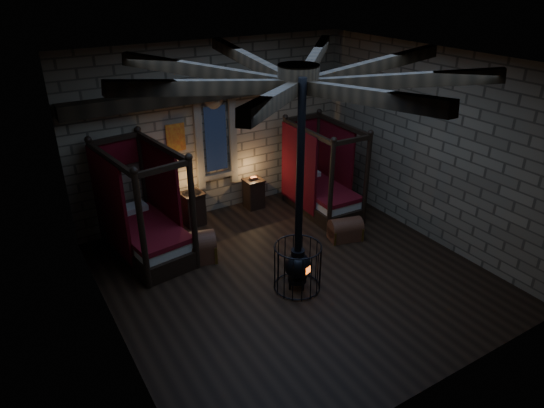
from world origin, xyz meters
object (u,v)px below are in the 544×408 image
trunk_left (193,248)px  trunk_right (345,230)px  bed_right (321,190)px  stove (298,262)px  bed_left (145,229)px

trunk_left → trunk_right: (3.32, -0.96, -0.06)m
bed_right → stove: bearing=-131.8°
bed_right → trunk_right: bed_right is taller
bed_left → trunk_right: size_ratio=2.98×
bed_right → trunk_right: bearing=-103.0°
bed_left → trunk_left: 1.14m
stove → trunk_left: bearing=105.7°
trunk_right → bed_right: bearing=90.2°
stove → trunk_right: bearing=7.8°
bed_left → bed_right: bed_left is taller
bed_left → bed_right: size_ratio=1.09×
trunk_left → trunk_right: size_ratio=1.26×
bed_right → trunk_left: (-3.72, -0.56, -0.25)m
bed_left → bed_right: (4.47, -0.25, -0.04)m
trunk_left → stove: 2.37m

